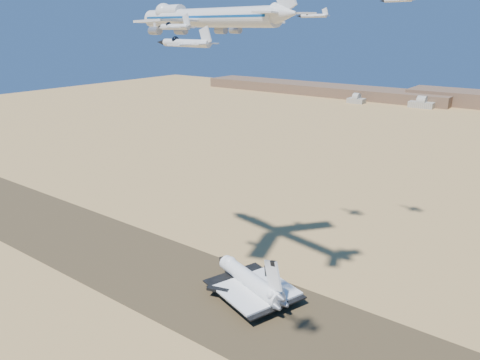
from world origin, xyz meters
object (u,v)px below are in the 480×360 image
Objects in this scene: crew_a at (256,309)px; crew_b at (252,314)px; chase_jet_b at (185,43)px; chase_jet_a at (174,27)px; chase_jet_d at (398,0)px; chase_jet_c at (313,16)px; carrier_747 at (201,18)px; crew_c at (257,314)px; shuttle at (250,281)px.

crew_a is 1.13× the size of crew_b.
chase_jet_a is at bearing 145.07° from chase_jet_b.
chase_jet_c is at bearing -129.96° from chase_jet_d.
crew_b is at bearing -73.05° from chase_jet_c.
carrier_747 is at bearing -112.78° from chase_jet_d.
chase_jet_a is at bearing 120.08° from crew_c.
carrier_747 is 79.83m from chase_jet_d.
shuttle is 103.51m from chase_jet_a.
crew_a is (26.86, -4.12, -99.29)m from carrier_747.
chase_jet_a is 0.88× the size of chase_jet_b.
crew_a is 1.02× the size of crew_c.
crew_c is 107.15m from chase_jet_b.
crew_c is 0.13× the size of chase_jet_d.
chase_jet_c is at bearing -38.13° from crew_b.
chase_jet_a is (29.42, -42.46, -2.69)m from carrier_747.
chase_jet_c reaches higher than chase_jet_b.
chase_jet_c is (-9.73, 50.20, 100.44)m from crew_a.
carrier_747 is at bearing -104.19° from chase_jet_c.
crew_c is 0.14× the size of chase_jet_a.
chase_jet_a is at bearing -75.89° from chase_jet_c.
crew_b is at bearing 107.28° from chase_jet_a.
crew_c is at bearing -104.46° from crew_b.
chase_jet_b is (15.67, -13.26, -2.88)m from chase_jet_a.
carrier_747 is 103.56m from crew_c.
carrier_747 is (-18.35, -3.59, 94.73)m from shuttle.
shuttle is at bearing 117.30° from chase_jet_a.
crew_b is 114.35m from chase_jet_c.
crew_a is at bearing -23.55° from shuttle.
chase_jet_a is at bearing -179.43° from crew_a.
shuttle reaches higher than crew_b.
chase_jet_c is (-1.23, 42.49, 95.87)m from shuttle.
crew_c is at bearing -91.16° from chase_jet_d.
chase_jet_d is at bearing 96.80° from chase_jet_b.
chase_jet_b is 105.78m from chase_jet_c.
crew_a is 0.12× the size of chase_jet_b.
chase_jet_a reaches higher than chase_jet_b.
chase_jet_d is (13.25, 74.15, 106.20)m from crew_c.
chase_jet_b reaches higher than crew_b.
carrier_747 reaches higher than crew_c.
crew_c is (10.25, -10.11, -4.58)m from shuttle.
chase_jet_b is at bearing 137.31° from crew_c.
shuttle is 110.37m from chase_jet_b.
crew_c is (1.75, -2.40, -0.02)m from crew_a.
crew_a reaches higher than crew_c.
shuttle is 2.97× the size of chase_jet_d.
crew_b is 1.60m from crew_c.
carrier_747 reaches higher than shuttle.
chase_jet_b reaches higher than crew_a.
crew_c is at bearing 105.09° from chase_jet_a.
chase_jet_d reaches higher than chase_jet_a.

